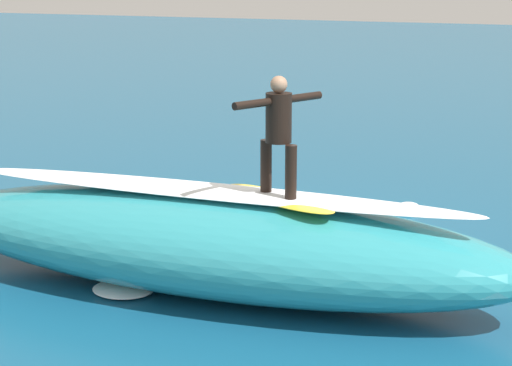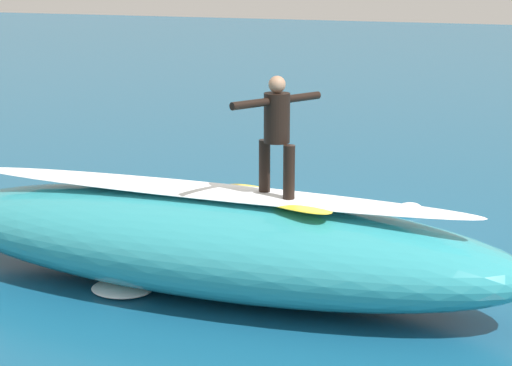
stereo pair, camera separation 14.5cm
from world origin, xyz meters
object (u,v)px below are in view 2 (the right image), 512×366
object	(u,v)px
surfer_riding	(277,127)
surfboard_paddling	(241,218)
surfboard_riding	(276,198)
surfer_paddling	(235,206)

from	to	relation	value
surfer_riding	surfboard_paddling	xyz separation A→B (m)	(1.94, -2.97, -2.19)
surfboard_riding	surfer_riding	xyz separation A→B (m)	(0.00, 0.00, 0.90)
surfer_riding	surfboard_paddling	bearing A→B (deg)	-32.73
surfer_riding	surfboard_paddling	size ratio (longest dim) A/B	0.67
surfboard_paddling	surfer_paddling	size ratio (longest dim) A/B	1.22
surfer_riding	surfboard_riding	bearing A→B (deg)	-155.92
surfboard_riding	surfer_riding	bearing A→B (deg)	24.08
surfer_riding	surfer_paddling	xyz separation A→B (m)	(2.07, -3.00, -2.01)
surfboard_riding	surfer_paddling	xyz separation A→B (m)	(2.07, -3.00, -1.11)
surfer_paddling	surfer_riding	bearing A→B (deg)	-40.09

